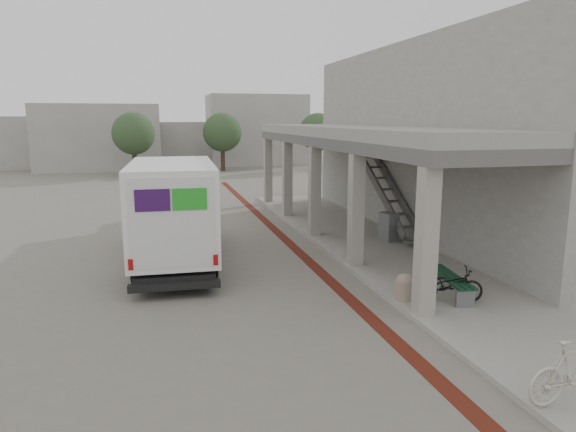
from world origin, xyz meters
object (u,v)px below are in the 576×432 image
object	(u,v)px
bench	(450,281)
utility_cabinet	(389,227)
fedex_truck	(173,208)
bicycle_black	(449,285)
bicycle_cream	(576,370)

from	to	relation	value
bench	utility_cabinet	size ratio (longest dim) A/B	2.09
fedex_truck	utility_cabinet	world-z (taller)	fedex_truck
bicycle_black	fedex_truck	bearing A→B (deg)	63.12
bench	bicycle_black	bearing A→B (deg)	-116.11
utility_cabinet	bicycle_black	size ratio (longest dim) A/B	0.63
fedex_truck	bicycle_cream	distance (m)	11.28
bench	bicycle_cream	bearing A→B (deg)	-91.87
bicycle_black	bicycle_cream	distance (m)	4.31
bench	bicycle_cream	distance (m)	4.78
bicycle_cream	bench	bearing A→B (deg)	-12.73
utility_cabinet	bicycle_black	world-z (taller)	utility_cabinet
utility_cabinet	fedex_truck	bearing A→B (deg)	169.73
fedex_truck	bench	distance (m)	8.17
fedex_truck	utility_cabinet	size ratio (longest dim) A/B	7.40
fedex_truck	bicycle_black	xyz separation A→B (m)	(5.97, -5.54, -1.11)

